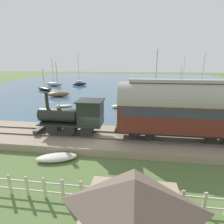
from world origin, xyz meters
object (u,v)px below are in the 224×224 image
sailboat_teal (154,103)px  sailboat_blue (201,86)px  sailboat_brown (58,94)px  sailboat_gray (54,84)px  sailboat_green (179,88)px  rowboat_off_pier (64,106)px  sailboat_navy (79,83)px  beached_dinghy (57,157)px  steam_locomotive (76,115)px  sailboat_black (45,89)px  sailboat_white (182,81)px  rowboat_mid_harbor (119,106)px  passenger_coach (181,108)px  rowboat_near_shore (47,116)px  foreground_shed (133,212)px

sailboat_teal → sailboat_blue: size_ratio=0.98×
sailboat_brown → sailboat_gray: size_ratio=0.88×
sailboat_green → rowboat_off_pier: bearing=99.9°
sailboat_blue → sailboat_gray: bearing=108.7°
sailboat_navy → beached_dinghy: (-38.25, -10.54, -0.34)m
steam_locomotive → sailboat_blue: 39.25m
sailboat_teal → sailboat_navy: 28.84m
sailboat_black → beached_dinghy: size_ratio=1.78×
sailboat_white → rowboat_mid_harbor: 36.32m
sailboat_black → sailboat_brown: 9.19m
sailboat_white → beached_dinghy: size_ratio=2.69×
sailboat_white → sailboat_gray: 38.49m
rowboat_off_pier → sailboat_blue: bearing=-73.0°
sailboat_green → rowboat_mid_harbor: sailboat_green is taller
passenger_coach → rowboat_off_pier: (11.06, 14.19, -3.12)m
sailboat_blue → sailboat_green: bearing=148.6°
sailboat_navy → sailboat_blue: bearing=-110.6°
sailboat_white → sailboat_black: 40.23m
sailboat_white → rowboat_mid_harbor: size_ratio=3.53×
sailboat_teal → rowboat_near_shore: sailboat_teal is taller
foreground_shed → sailboat_brown: bearing=28.9°
sailboat_gray → sailboat_navy: sailboat_navy is taller
sailboat_navy → rowboat_near_shore: bearing=173.2°
rowboat_near_shore → rowboat_off_pier: bearing=-56.4°
passenger_coach → sailboat_navy: size_ratio=1.16×
sailboat_white → sailboat_gray: bearing=116.1°
sailboat_teal → sailboat_green: sailboat_teal is taller
passenger_coach → steam_locomotive: bearing=90.0°
steam_locomotive → rowboat_mid_harbor: (11.37, -2.62, -2.08)m
rowboat_off_pier → sailboat_brown: bearing=7.0°
sailboat_blue → sailboat_brown: 34.37m
rowboat_mid_harbor → beached_dinghy: (-14.64, 3.02, -0.06)m
sailboat_blue → beached_dinghy: size_ratio=2.84×
rowboat_near_shore → foreground_shed: size_ratio=0.65×
sailboat_teal → sailboat_navy: sailboat_navy is taller
passenger_coach → sailboat_brown: bearing=44.7°
sailboat_white → rowboat_off_pier: sailboat_white is taller
passenger_coach → sailboat_blue: 35.45m
rowboat_near_shore → sailboat_teal: bearing=-118.5°
sailboat_gray → sailboat_white: bearing=-61.2°
rowboat_near_shore → beached_dinghy: bearing=153.4°
sailboat_teal → rowboat_mid_harbor: 5.55m
sailboat_blue → sailboat_teal: bearing=163.7°
sailboat_green → foreground_shed: (-35.77, 9.82, 0.69)m
foreground_shed → sailboat_navy: bearing=20.1°
sailboat_blue → sailboat_white: (10.61, 1.83, 0.12)m
passenger_coach → sailboat_white: bearing=-14.2°
sailboat_teal → sailboat_brown: sailboat_teal is taller
rowboat_near_shore → sailboat_black: bearing=-28.3°
steam_locomotive → sailboat_navy: (34.98, 10.94, -1.80)m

